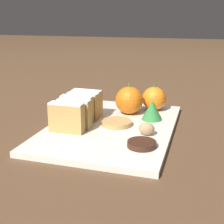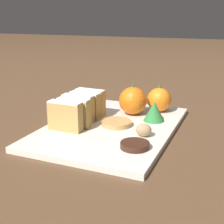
% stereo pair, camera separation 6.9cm
% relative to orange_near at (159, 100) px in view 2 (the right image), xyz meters
% --- Properties ---
extents(ground_plane, '(6.00, 6.00, 0.00)m').
position_rel_orange_near_xyz_m(ground_plane, '(-0.07, -0.14, -0.04)').
color(ground_plane, '#513823').
extents(serving_platter, '(0.27, 0.38, 0.01)m').
position_rel_orange_near_xyz_m(serving_platter, '(-0.07, -0.14, -0.04)').
color(serving_platter, silver).
rests_on(serving_platter, ground_plane).
extents(stollen_slice_front, '(0.07, 0.02, 0.06)m').
position_rel_orange_near_xyz_m(stollen_slice_front, '(-0.15, -0.21, 0.00)').
color(stollen_slice_front, tan).
rests_on(stollen_slice_front, serving_platter).
extents(stollen_slice_second, '(0.07, 0.02, 0.06)m').
position_rel_orange_near_xyz_m(stollen_slice_second, '(-0.14, -0.18, 0.00)').
color(stollen_slice_second, tan).
rests_on(stollen_slice_second, serving_platter).
extents(stollen_slice_third, '(0.07, 0.03, 0.06)m').
position_rel_orange_near_xyz_m(stollen_slice_third, '(-0.15, -0.15, 0.00)').
color(stollen_slice_third, tan).
rests_on(stollen_slice_third, serving_platter).
extents(stollen_slice_fourth, '(0.07, 0.03, 0.06)m').
position_rel_orange_near_xyz_m(stollen_slice_fourth, '(-0.15, -0.12, 0.00)').
color(stollen_slice_fourth, tan).
rests_on(stollen_slice_fourth, serving_platter).
extents(stollen_slice_fifth, '(0.07, 0.03, 0.06)m').
position_rel_orange_near_xyz_m(stollen_slice_fifth, '(-0.15, -0.09, 0.00)').
color(stollen_slice_fifth, tan).
rests_on(stollen_slice_fifth, serving_platter).
extents(orange_near, '(0.06, 0.06, 0.07)m').
position_rel_orange_near_xyz_m(orange_near, '(0.00, 0.00, 0.00)').
color(orange_near, orange).
rests_on(orange_near, serving_platter).
extents(orange_far, '(0.07, 0.07, 0.08)m').
position_rel_orange_near_xyz_m(orange_far, '(-0.05, -0.05, 0.00)').
color(orange_far, orange).
rests_on(orange_far, serving_platter).
extents(walnut, '(0.03, 0.03, 0.03)m').
position_rel_orange_near_xyz_m(walnut, '(0.02, -0.18, -0.02)').
color(walnut, tan).
rests_on(walnut, serving_platter).
extents(chocolate_cookie, '(0.05, 0.05, 0.01)m').
position_rel_orange_near_xyz_m(chocolate_cookie, '(0.02, -0.24, -0.03)').
color(chocolate_cookie, '#381E14').
rests_on(chocolate_cookie, serving_platter).
extents(gingerbread_cookie, '(0.07, 0.07, 0.01)m').
position_rel_orange_near_xyz_m(gingerbread_cookie, '(-0.06, -0.15, -0.03)').
color(gingerbread_cookie, tan).
rests_on(gingerbread_cookie, serving_platter).
extents(evergreen_sprig, '(0.05, 0.05, 0.05)m').
position_rel_orange_near_xyz_m(evergreen_sprig, '(0.01, -0.08, -0.01)').
color(evergreen_sprig, '#2D7538').
rests_on(evergreen_sprig, serving_platter).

